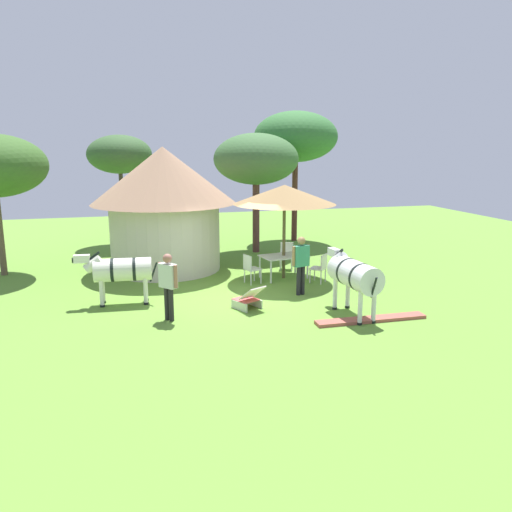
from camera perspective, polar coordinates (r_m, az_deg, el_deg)
ground_plane at (r=14.48m, az=-1.89°, el=-4.45°), size 36.00×36.00×0.00m
thatched_hut at (r=17.41m, az=-10.22°, el=6.08°), size 4.81×4.81×4.13m
shade_umbrella at (r=15.94m, az=3.20°, el=6.86°), size 3.21×3.21×2.97m
patio_dining_table at (r=16.25m, az=3.12°, el=-0.21°), size 1.57×1.15×0.74m
patio_chair_west_end at (r=15.61m, az=-0.64°, el=-1.23°), size 0.53×0.54×0.90m
patio_chair_near_hut at (r=15.81m, az=7.22°, el=-1.15°), size 0.61×0.61×0.90m
patio_chair_east_end at (r=17.50m, az=3.43°, el=0.23°), size 0.57×0.56×0.90m
guest_beside_umbrella at (r=14.39m, az=5.05°, el=-0.46°), size 0.58×0.34×1.67m
standing_watcher at (r=12.40m, az=-9.79°, el=-2.74°), size 0.45×0.47×1.65m
striped_lounge_chair at (r=13.30m, az=-0.87°, el=-4.82°), size 0.83×0.95×0.65m
zebra_nearest_camera at (r=13.97m, az=-14.87°, el=-1.56°), size 2.17×0.71×1.47m
zebra_by_umbrella at (r=12.80m, az=10.85°, el=-2.06°), size 0.81×2.31×1.59m
acacia_tree_left_background at (r=22.48m, az=4.45°, el=13.10°), size 3.59×3.59×5.60m
acacia_tree_far_lawn at (r=19.95m, az=0.00°, el=10.73°), size 3.27×3.27×4.63m
acacia_tree_behind_hut at (r=22.28m, az=-15.00°, el=10.87°), size 2.65×2.65×4.59m
brick_patio_kerb at (r=12.76m, az=12.71°, el=-6.92°), size 2.81×0.40×0.08m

